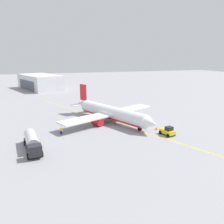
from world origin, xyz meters
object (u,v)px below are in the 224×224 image
airplane (111,113)px  safety_cone_wingtip (162,130)px  refueling_worker (61,131)px  safety_cone_nose (156,128)px  pushback_tug (168,131)px  fuel_tanker (32,142)px

airplane → safety_cone_wingtip: (12.25, 9.53, -2.30)m
refueling_worker → safety_cone_nose: size_ratio=2.46×
refueling_worker → safety_cone_nose: bearing=79.2°
pushback_tug → safety_cone_wingtip: size_ratio=5.92×
airplane → fuel_tanker: bearing=-57.1°
airplane → refueling_worker: 16.12m
pushback_tug → safety_cone_nose: bearing=-172.7°
pushback_tug → safety_cone_wingtip: 2.82m
airplane → pushback_tug: 17.74m
fuel_tanker → safety_cone_wingtip: fuel_tanker is taller
fuel_tanker → pushback_tug: bearing=87.8°
fuel_tanker → safety_cone_wingtip: bearing=92.8°
safety_cone_nose → pushback_tug: bearing=7.3°
safety_cone_nose → safety_cone_wingtip: safety_cone_nose is taller
fuel_tanker → safety_cone_wingtip: size_ratio=16.81×
refueling_worker → safety_cone_nose: refueling_worker is taller
fuel_tanker → safety_cone_nose: 30.27m
safety_cone_wingtip → refueling_worker: bearing=-104.1°
pushback_tug → safety_cone_nose: size_ratio=5.68×
fuel_tanker → airplane: bearing=122.9°
pushback_tug → safety_cone_nose: pushback_tug is taller
pushback_tug → safety_cone_wingtip: bearing=176.1°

